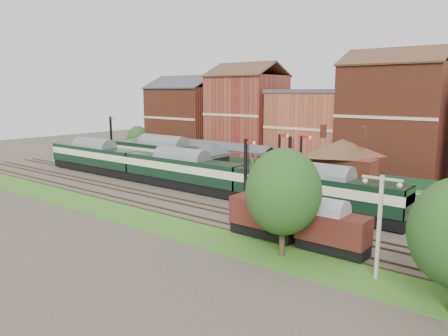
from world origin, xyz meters
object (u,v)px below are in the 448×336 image
Objects in this scene: semaphore_bracket at (290,171)px; dmu_train at (182,170)px; signal_box at (211,163)px; goods_van_a at (265,214)px; platform_railcar at (164,155)px.

dmu_train is (-17.05, 2.50, -2.14)m from semaphore_bracket.
signal_box is at bearing 159.08° from semaphore_bracket.
signal_box is 20.61m from goods_van_a.
platform_railcar is (-10.16, 6.50, 0.20)m from dmu_train.
platform_railcar is at bearing 151.64° from goods_van_a.
platform_railcar is (-12.17, 3.25, -0.50)m from signal_box.
signal_box is at bearing 58.25° from dmu_train.
semaphore_bracket is 1.40× the size of goods_van_a.
goods_van_a is at bearing -25.88° from dmu_train.
semaphore_bracket is 0.41× the size of platform_railcar.
platform_railcar is at bearing 161.70° from semaphore_bracket.
platform_railcar is (-27.21, 9.00, -1.94)m from semaphore_bracket.
signal_box is 1.03× the size of goods_van_a.
semaphore_bracket is at bearing -8.34° from dmu_train.
dmu_train is at bearing -121.75° from signal_box.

